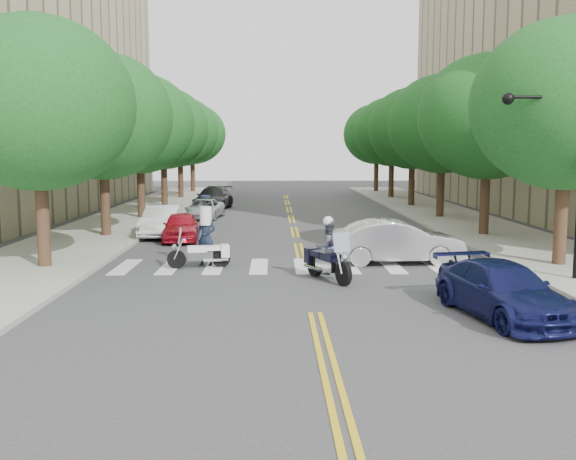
{
  "coord_description": "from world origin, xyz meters",
  "views": [
    {
      "loc": [
        -1.01,
        -15.59,
        4.04
      ],
      "look_at": [
        -0.54,
        6.38,
        1.3
      ],
      "focal_mm": 40.0,
      "sensor_mm": 36.0,
      "label": 1
    }
  ],
  "objects_px": {
    "sedan_blue": "(503,291)",
    "motorcycle_parked": "(204,254)",
    "motorcycle_police": "(327,252)",
    "convertible": "(397,242)",
    "officer_standing": "(206,237)"
  },
  "relations": [
    {
      "from": "motorcycle_police",
      "to": "sedan_blue",
      "type": "relative_size",
      "value": 0.51
    },
    {
      "from": "motorcycle_police",
      "to": "motorcycle_parked",
      "type": "distance_m",
      "value": 4.64
    },
    {
      "from": "motorcycle_police",
      "to": "officer_standing",
      "type": "xyz_separation_m",
      "value": [
        -4.04,
        2.62,
        0.11
      ]
    },
    {
      "from": "motorcycle_parked",
      "to": "convertible",
      "type": "relative_size",
      "value": 0.46
    },
    {
      "from": "officer_standing",
      "to": "sedan_blue",
      "type": "xyz_separation_m",
      "value": [
        7.93,
        -7.23,
        -0.34
      ]
    },
    {
      "from": "motorcycle_police",
      "to": "officer_standing",
      "type": "height_order",
      "value": "motorcycle_police"
    },
    {
      "from": "motorcycle_police",
      "to": "sedan_blue",
      "type": "bearing_deg",
      "value": 104.39
    },
    {
      "from": "motorcycle_police",
      "to": "motorcycle_parked",
      "type": "bearing_deg",
      "value": -54.28
    },
    {
      "from": "motorcycle_parked",
      "to": "sedan_blue",
      "type": "distance_m",
      "value": 10.48
    },
    {
      "from": "convertible",
      "to": "sedan_blue",
      "type": "distance_m",
      "value": 7.62
    },
    {
      "from": "motorcycle_police",
      "to": "officer_standing",
      "type": "distance_m",
      "value": 4.82
    },
    {
      "from": "convertible",
      "to": "sedan_blue",
      "type": "height_order",
      "value": "convertible"
    },
    {
      "from": "sedan_blue",
      "to": "motorcycle_parked",
      "type": "bearing_deg",
      "value": 128.06
    },
    {
      "from": "sedan_blue",
      "to": "officer_standing",
      "type": "bearing_deg",
      "value": 126.3
    },
    {
      "from": "convertible",
      "to": "sedan_blue",
      "type": "xyz_separation_m",
      "value": [
        1.15,
        -7.54,
        -0.12
      ]
    }
  ]
}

